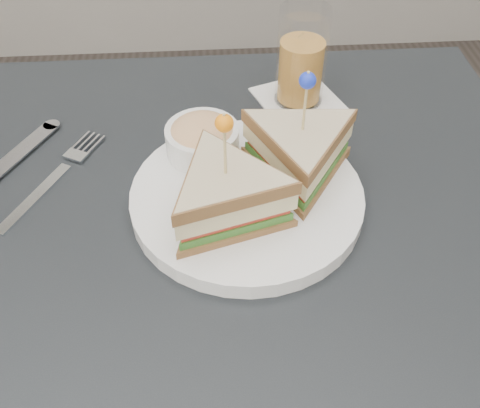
# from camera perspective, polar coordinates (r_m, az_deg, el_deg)

# --- Properties ---
(table) EXTENTS (0.80, 0.80, 0.75)m
(table) POSITION_cam_1_polar(r_m,az_deg,el_deg) (0.65, -0.83, -8.46)
(table) COLOR black
(table) RESTS_ON ground
(plate_meal) EXTENTS (0.33, 0.33, 0.16)m
(plate_meal) POSITION_cam_1_polar(r_m,az_deg,el_deg) (0.60, 1.48, 3.13)
(plate_meal) COLOR white
(plate_meal) RESTS_ON table
(cutlery_fork) EXTENTS (0.11, 0.18, 0.01)m
(cutlery_fork) POSITION_cam_1_polar(r_m,az_deg,el_deg) (0.70, -18.90, 2.99)
(cutlery_fork) COLOR white
(cutlery_fork) RESTS_ON table
(drink_set) EXTENTS (0.14, 0.14, 0.14)m
(drink_set) POSITION_cam_1_polar(r_m,az_deg,el_deg) (0.77, 6.54, 14.76)
(drink_set) COLOR white
(drink_set) RESTS_ON table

